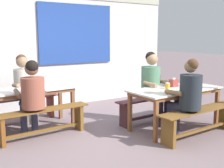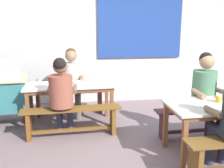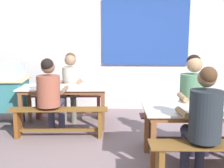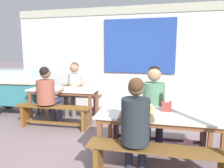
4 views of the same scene
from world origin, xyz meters
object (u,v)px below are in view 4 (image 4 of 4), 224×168
person_near_front (136,123)px  condiment_jar (150,108)px  dining_table_near (158,118)px  dining_table_far (64,92)px  person_right_near_table (153,101)px  bench_far_front (53,114)px  bench_far_back (73,101)px  food_cart (17,88)px  bench_near_front (157,161)px  soup_bowl (70,88)px  person_left_back_turned (48,92)px  bench_near_back (158,128)px  tissue_box (166,106)px  person_center_facing (74,85)px

person_near_front → condiment_jar: 0.57m
dining_table_near → condiment_jar: 0.19m
dining_table_far → person_right_near_table: 2.23m
bench_far_front → bench_far_back: bearing=93.7°
food_cart → person_right_near_table: (3.43, -1.02, 0.12)m
bench_near_front → person_right_near_table: bearing=97.3°
food_cart → condiment_jar: bearing=-22.9°
dining_table_near → food_cart: size_ratio=1.04×
condiment_jar → soup_bowl: (-1.89, 1.32, -0.03)m
bench_far_back → bench_far_front: (0.07, -1.09, -0.01)m
food_cart → person_right_near_table: size_ratio=1.23×
dining_table_near → person_left_back_turned: person_left_back_turned is taller
person_right_near_table → condiment_jar: size_ratio=13.00×
bench_near_front → person_near_front: (-0.27, 0.05, 0.43)m
bench_far_front → bench_near_back: bearing=-7.0°
bench_far_back → condiment_jar: (2.06, -1.82, 0.46)m
bench_near_front → tissue_box: 0.86m
soup_bowl → bench_far_back: bearing=108.9°
bench_near_front → person_right_near_table: size_ratio=1.26×
person_right_near_table → tissue_box: person_right_near_table is taller
bench_far_back → person_left_back_turned: person_left_back_turned is taller
bench_far_front → food_cart: bearing=153.7°
dining_table_far → person_center_facing: size_ratio=1.23×
bench_near_front → food_cart: 4.13m
bench_near_back → soup_bowl: size_ratio=11.87×
bench_far_front → person_left_back_turned: 0.45m
bench_far_back → person_center_facing: size_ratio=1.12×
bench_near_front → person_left_back_turned: (-2.29, 1.40, 0.43)m
soup_bowl → dining_table_near: bearing=-34.3°
bench_far_front → condiment_jar: bearing=-20.3°
dining_table_near → dining_table_far: bearing=148.1°
dining_table_near → person_right_near_table: size_ratio=1.28×
bench_near_front → person_near_front: person_near_front is taller
bench_far_back → person_center_facing: bearing=-47.9°
food_cart → person_center_facing: size_ratio=1.28×
food_cart → person_near_front: size_ratio=1.28×
person_near_front → soup_bowl: (-1.78, 1.88, 0.01)m
dining_table_near → bench_near_back: (-0.02, 0.54, -0.34)m
bench_near_front → soup_bowl: bearing=136.8°
tissue_box → person_right_near_table: bearing=122.6°
bench_far_back → person_left_back_turned: bearing=-94.1°
tissue_box → person_left_back_turned: bearing=163.4°
bench_far_front → person_near_front: person_near_front is taller
bench_far_back → tissue_box: tissue_box is taller
dining_table_far → person_left_back_turned: person_left_back_turned is taller
person_left_back_turned → person_near_front: size_ratio=0.98×
person_center_facing → condiment_jar: (2.00, -1.76, 0.03)m
bench_near_back → person_near_front: 1.14m
person_center_facing → person_left_back_turned: bearing=-98.0°
person_right_near_table → tissue_box: size_ratio=8.55×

